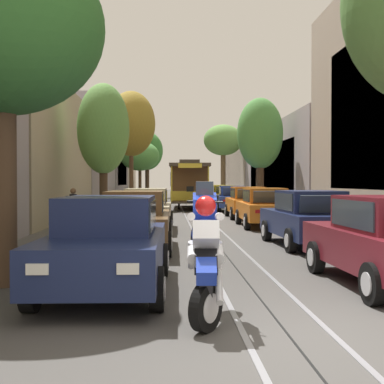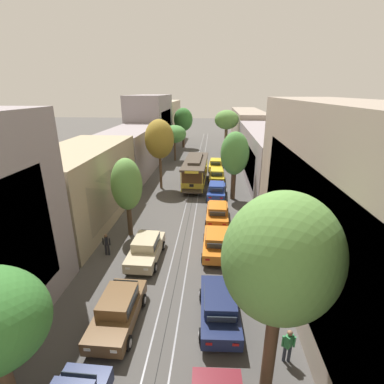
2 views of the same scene
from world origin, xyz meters
name	(u,v)px [view 1 (image 1 of 2)]	position (x,y,z in m)	size (l,w,h in m)	color
ground_plane	(190,209)	(0.00, 27.96, 0.00)	(174.73, 174.73, 0.00)	#4C4947
trolley_track_rails	(187,206)	(0.00, 32.95, 0.00)	(1.14, 77.89, 0.01)	gray
building_facade_left	(70,150)	(-8.94, 33.35, 4.28)	(5.64, 69.59, 9.99)	gray
building_facade_right	(308,151)	(8.62, 30.44, 4.08)	(5.26, 69.59, 10.24)	gray
parked_car_navy_near_left	(108,243)	(-2.45, 2.77, 0.80)	(2.06, 4.39, 1.58)	#19234C
parked_car_brown_second_left	(135,220)	(-2.33, 7.88, 0.80)	(2.02, 4.37, 1.58)	brown
parked_car_beige_mid_left	(146,209)	(-2.27, 13.45, 0.80)	(2.06, 4.39, 1.58)	#C1B28E
parked_car_navy_second_right	(308,218)	(2.53, 8.47, 0.80)	(2.12, 4.41, 1.58)	#19234C
parked_car_orange_mid_right	(264,207)	(2.44, 14.64, 0.80)	(2.04, 4.38, 1.58)	orange
parked_car_orange_fourth_right	(247,202)	(2.53, 19.67, 0.80)	(2.05, 4.38, 1.58)	orange
parked_car_blue_fifth_right	(232,199)	(2.48, 25.45, 0.80)	(2.12, 4.41, 1.58)	#233D93
parked_car_yellow_sixth_right	(223,196)	(2.53, 31.10, 0.80)	(2.01, 4.37, 1.58)	gold
parked_car_yellow_far_right	(215,194)	(2.42, 36.36, 0.80)	(2.09, 4.40, 1.58)	gold
street_tree_kerb_left_near	(2,31)	(-4.33, 3.29, 4.46)	(3.58, 3.12, 6.07)	brown
street_tree_kerb_left_second	(103,130)	(-4.30, 16.74, 4.13)	(2.28, 2.48, 6.16)	#4C3826
street_tree_kerb_left_mid	(131,124)	(-3.91, 28.03, 5.65)	(3.19, 3.48, 7.83)	brown
street_tree_kerb_left_fourth	(140,156)	(-4.11, 41.78, 4.23)	(3.66, 3.77, 5.62)	#4C3826
street_tree_kerb_left_far	(147,151)	(-3.91, 52.85, 5.35)	(3.62, 3.21, 7.60)	#4C3826
street_tree_kerb_right_second	(260,135)	(4.17, 25.19, 4.72)	(2.82, 2.35, 6.98)	#4C3826
street_tree_kerb_right_mid	(223,141)	(4.12, 45.89, 5.99)	(3.99, 3.35, 7.68)	brown
cable_car_trolley	(189,184)	(0.00, 29.84, 1.66)	(2.80, 9.17, 3.28)	brown
motorcycle_with_rider	(205,249)	(-0.95, 0.80, 0.96)	(0.50, 1.85, 1.83)	black
pedestrian_on_right_pavement	(73,206)	(-5.07, 13.75, 0.90)	(0.55, 0.41, 1.59)	black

